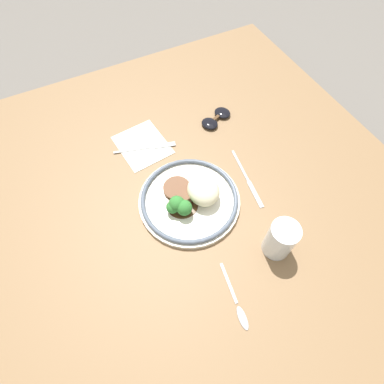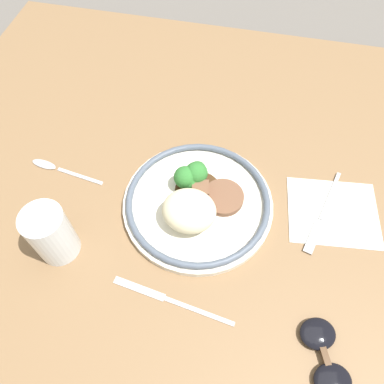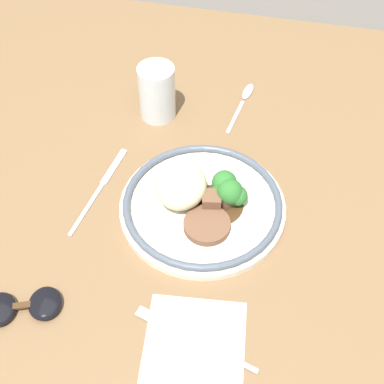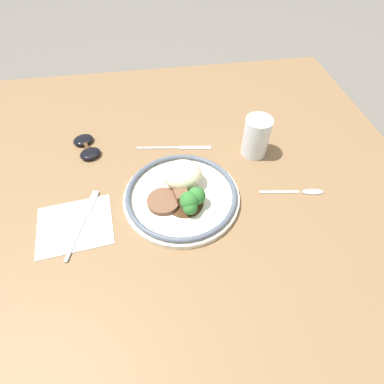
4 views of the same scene
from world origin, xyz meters
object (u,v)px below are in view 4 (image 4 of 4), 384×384
(plate, at_px, (182,193))
(spoon, at_px, (304,192))
(fork, at_px, (85,216))
(juice_glass, at_px, (256,139))
(knife, at_px, (177,148))
(sunglasses, at_px, (87,147))

(plate, relative_size, spoon, 1.75)
(plate, distance_m, fork, 0.23)
(fork, bearing_deg, spoon, -74.54)
(juice_glass, relative_size, fork, 0.58)
(plate, bearing_deg, spoon, -5.20)
(fork, bearing_deg, knife, -33.41)
(knife, bearing_deg, spoon, -27.46)
(fork, xyz_separation_m, sunglasses, (-0.01, 0.23, 0.01))
(juice_glass, xyz_separation_m, sunglasses, (-0.45, 0.08, -0.04))
(juice_glass, distance_m, spoon, 0.18)
(plate, distance_m, knife, 0.18)
(plate, xyz_separation_m, juice_glass, (0.21, 0.13, 0.03))
(plate, relative_size, fork, 1.48)
(juice_glass, relative_size, sunglasses, 0.87)
(fork, distance_m, spoon, 0.52)
(knife, relative_size, spoon, 1.31)
(plate, distance_m, juice_glass, 0.25)
(fork, distance_m, knife, 0.31)
(juice_glass, distance_m, fork, 0.46)
(plate, height_order, spoon, plate)
(plate, relative_size, juice_glass, 2.54)
(plate, height_order, juice_glass, juice_glass)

